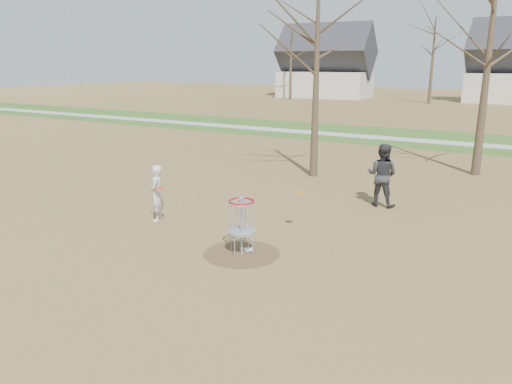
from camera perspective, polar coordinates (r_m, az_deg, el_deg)
ground at (r=11.80m, az=-1.64°, el=-7.07°), size 160.00×160.00×0.00m
green_band at (r=31.13m, az=19.55°, el=5.71°), size 160.00×8.00×0.01m
footpath at (r=30.16m, az=19.17°, el=5.50°), size 160.00×1.50×0.01m
dirt_circle at (r=11.80m, az=-1.64°, el=-7.05°), size 1.80×1.80×0.01m
player_standing at (r=14.30m, az=-11.33°, el=-0.13°), size 0.62×0.69×1.59m
player_throwing at (r=15.92m, az=14.21°, el=1.89°), size 0.97×0.76×1.96m
disc_grounded at (r=12.02m, az=-0.89°, el=-6.56°), size 0.22×0.22×0.02m
discs_in_play at (r=13.33m, az=-2.95°, el=0.17°), size 3.87×1.50×0.10m
disc_golf_basket at (r=11.50m, az=-1.67°, el=-2.84°), size 0.64×0.64×1.35m
bare_trees at (r=45.25m, az=26.32°, el=14.39°), size 52.62×44.98×9.00m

